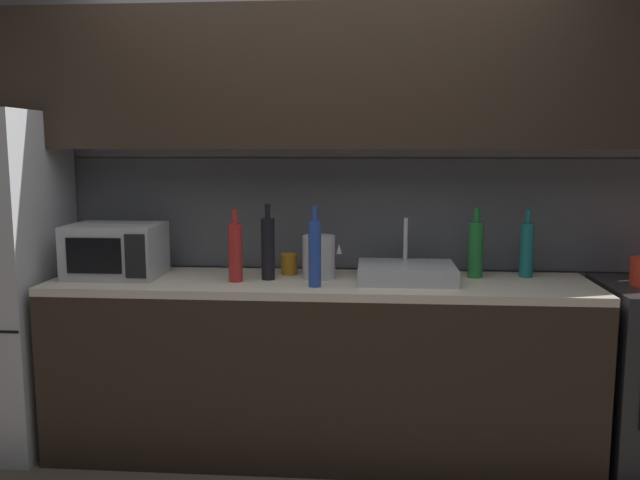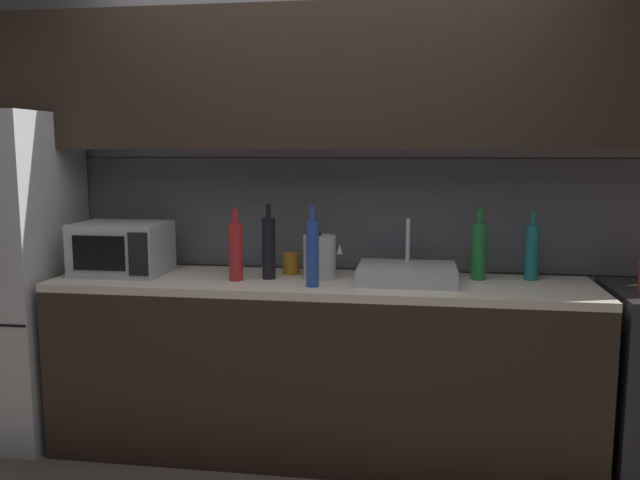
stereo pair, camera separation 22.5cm
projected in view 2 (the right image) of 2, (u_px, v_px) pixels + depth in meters
back_wall at (328, 149)px, 3.45m from camera, size 4.44×0.44×2.50m
counter_run at (319, 367)px, 3.31m from camera, size 2.70×0.60×0.90m
refrigerator at (3, 276)px, 3.51m from camera, size 0.68×0.69×1.74m
microwave at (122, 248)px, 3.40m from camera, size 0.46×0.35×0.27m
sink_basin at (407, 273)px, 3.21m from camera, size 0.48×0.38×0.30m
kettle at (320, 257)px, 3.28m from camera, size 0.20×0.17×0.24m
wine_bottle_dark at (269, 247)px, 3.26m from camera, size 0.07×0.07×0.38m
wine_bottle_teal at (532, 251)px, 3.24m from camera, size 0.07×0.07×0.35m
wine_bottle_red at (236, 251)px, 3.23m from camera, size 0.07×0.07×0.36m
wine_bottle_blue at (313, 253)px, 3.08m from camera, size 0.06×0.06×0.39m
wine_bottle_green at (479, 250)px, 3.24m from camera, size 0.08×0.08×0.35m
mug_amber at (291, 264)px, 3.40m from camera, size 0.08×0.08×0.11m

